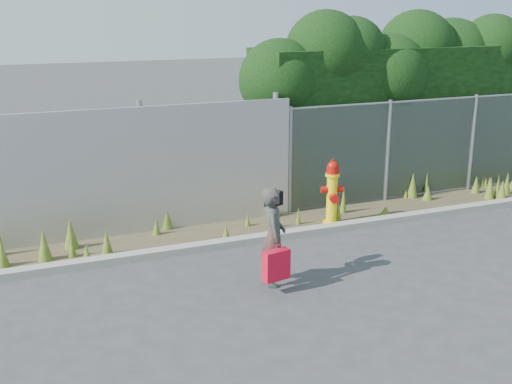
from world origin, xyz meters
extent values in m
plane|color=#37373A|center=(0.00, 0.00, 0.00)|extent=(80.00, 80.00, 0.00)
cube|color=gray|center=(0.00, 1.80, 0.06)|extent=(16.00, 0.22, 0.12)
cube|color=#463C28|center=(0.00, 2.40, 0.01)|extent=(16.00, 1.20, 0.01)
cone|color=#475F1C|center=(-2.54, 2.15, 0.21)|extent=(0.19, 0.19, 0.43)
cone|color=#475F1C|center=(5.21, 2.24, 0.24)|extent=(0.20, 0.20, 0.47)
cone|color=#475F1C|center=(3.81, 2.93, 0.26)|extent=(0.22, 0.22, 0.53)
cone|color=#475F1C|center=(-1.34, 3.00, 0.25)|extent=(0.21, 0.21, 0.50)
cone|color=#475F1C|center=(-3.02, 2.65, 0.26)|extent=(0.24, 0.24, 0.52)
cone|color=#475F1C|center=(5.79, 2.39, 0.24)|extent=(0.17, 0.17, 0.48)
cone|color=#475F1C|center=(5.69, 3.00, 0.14)|extent=(0.09, 0.09, 0.28)
cone|color=#475F1C|center=(5.75, 2.97, 0.11)|extent=(0.09, 0.09, 0.23)
cone|color=#475F1C|center=(5.26, 2.71, 0.19)|extent=(0.18, 0.18, 0.37)
cone|color=#475F1C|center=(-0.58, 2.03, 0.15)|extent=(0.15, 0.15, 0.29)
cone|color=#475F1C|center=(-3.06, 2.26, 0.17)|extent=(0.15, 0.15, 0.33)
cone|color=#475F1C|center=(3.67, 2.95, 0.09)|extent=(0.09, 0.09, 0.18)
cone|color=#475F1C|center=(-1.59, 2.77, 0.15)|extent=(0.15, 0.15, 0.31)
cone|color=#475F1C|center=(5.26, 1.97, 0.23)|extent=(0.23, 0.23, 0.47)
cone|color=#475F1C|center=(1.61, 2.12, 0.22)|extent=(0.13, 0.13, 0.44)
cone|color=#475F1C|center=(-3.47, 2.28, 0.26)|extent=(0.23, 0.23, 0.52)
cone|color=#475F1C|center=(5.49, 2.59, 0.18)|extent=(0.11, 0.11, 0.37)
cone|color=#475F1C|center=(-2.88, 1.96, 0.15)|extent=(0.15, 0.15, 0.31)
cone|color=#475F1C|center=(0.39, 2.30, 0.19)|extent=(0.11, 0.11, 0.38)
cone|color=#475F1C|center=(0.90, 2.32, 0.17)|extent=(0.09, 0.09, 0.34)
cone|color=#475F1C|center=(2.65, 2.16, 0.09)|extent=(0.22, 0.22, 0.18)
cone|color=#475F1C|center=(2.00, 2.60, 0.27)|extent=(0.13, 0.13, 0.53)
cone|color=#475F1C|center=(0.03, 2.58, 0.12)|extent=(0.10, 0.10, 0.24)
cone|color=#475F1C|center=(-4.07, 2.26, 0.21)|extent=(0.21, 0.21, 0.41)
cone|color=#475F1C|center=(0.70, 2.90, 0.20)|extent=(0.22, 0.22, 0.40)
cone|color=#475F1C|center=(4.16, 2.94, 0.26)|extent=(0.10, 0.10, 0.52)
cone|color=#475F1C|center=(5.37, 2.20, 0.26)|extent=(0.13, 0.13, 0.52)
cone|color=#475F1C|center=(4.00, 2.68, 0.16)|extent=(0.21, 0.21, 0.31)
cube|color=#A9AAB0|center=(-3.25, 3.00, 1.10)|extent=(8.50, 0.08, 2.20)
cylinder|color=gray|center=(-1.70, 3.12, 1.15)|extent=(0.10, 0.10, 2.30)
cylinder|color=gray|center=(0.80, 3.12, 1.15)|extent=(0.10, 0.10, 2.30)
cube|color=gray|center=(4.25, 3.00, 1.00)|extent=(6.50, 0.03, 2.00)
cylinder|color=gray|center=(4.25, 3.00, 2.00)|extent=(6.50, 0.04, 0.04)
cylinder|color=gray|center=(1.05, 3.00, 1.02)|extent=(0.07, 0.07, 2.05)
cylinder|color=gray|center=(3.20, 3.00, 1.02)|extent=(0.07, 0.07, 2.05)
cylinder|color=gray|center=(5.30, 3.00, 1.02)|extent=(0.07, 0.07, 2.05)
cube|color=black|center=(4.55, 4.00, 1.50)|extent=(7.30, 1.60, 3.00)
sphere|color=black|center=(1.22, 3.86, 2.43)|extent=(1.59, 1.59, 1.59)
sphere|color=black|center=(2.23, 3.89, 2.93)|extent=(1.63, 1.63, 1.63)
sphere|color=black|center=(2.79, 3.85, 2.95)|extent=(1.35, 1.35, 1.35)
sphere|color=black|center=(3.66, 3.82, 2.44)|extent=(1.68, 1.68, 1.68)
sphere|color=black|center=(4.55, 4.12, 2.91)|extent=(1.67, 1.67, 1.67)
sphere|color=black|center=(5.54, 4.21, 2.66)|extent=(1.83, 1.83, 1.83)
sphere|color=black|center=(6.33, 3.82, 2.95)|extent=(1.41, 1.41, 1.41)
sphere|color=black|center=(6.83, 4.03, 2.30)|extent=(1.77, 1.77, 1.77)
cylinder|color=yellow|center=(1.47, 2.13, 0.03)|extent=(0.30, 0.30, 0.06)
cylinder|color=yellow|center=(1.47, 2.13, 0.45)|extent=(0.19, 0.19, 0.90)
cylinder|color=yellow|center=(1.47, 2.13, 0.93)|extent=(0.26, 0.26, 0.05)
cylinder|color=#B20F0A|center=(1.47, 2.13, 1.00)|extent=(0.22, 0.22, 0.11)
sphere|color=#B20F0A|center=(1.47, 2.13, 1.07)|extent=(0.20, 0.20, 0.20)
cylinder|color=#B20F0A|center=(1.47, 2.13, 1.18)|extent=(0.05, 0.05, 0.05)
cylinder|color=#B20F0A|center=(1.33, 2.13, 0.66)|extent=(0.11, 0.12, 0.12)
cylinder|color=#B20F0A|center=(1.62, 2.13, 0.66)|extent=(0.11, 0.12, 0.12)
cylinder|color=#B20F0A|center=(1.47, 1.98, 0.53)|extent=(0.16, 0.13, 0.16)
imported|color=#0D5549|center=(-0.55, 0.18, 0.71)|extent=(0.50, 0.60, 1.42)
cube|color=red|center=(-0.63, -0.12, 0.41)|extent=(0.39, 0.14, 0.43)
cylinder|color=red|center=(-0.63, -0.12, 0.69)|extent=(0.18, 0.02, 0.02)
cube|color=black|center=(-0.43, 0.42, 1.17)|extent=(0.27, 0.11, 0.20)
camera|label=1|loc=(-3.99, -7.49, 3.78)|focal=45.00mm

